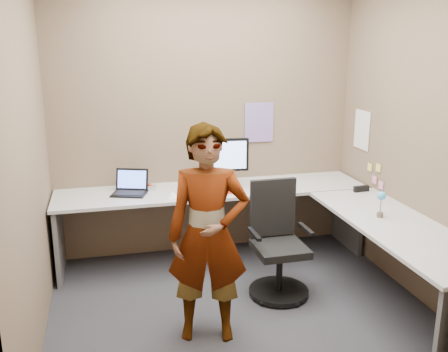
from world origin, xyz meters
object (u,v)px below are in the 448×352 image
object	(u,v)px
office_chair	(277,250)
person	(208,235)
monitor	(224,158)
desk	(276,219)

from	to	relation	value
office_chair	person	size ratio (longest dim) A/B	0.61
office_chair	monitor	bearing A→B (deg)	111.74
desk	monitor	bearing A→B (deg)	124.40
desk	person	world-z (taller)	person
desk	office_chair	bearing A→B (deg)	-105.88
office_chair	person	bearing A→B (deg)	-145.72
desk	monitor	distance (m)	0.77
monitor	desk	bearing A→B (deg)	-49.37
monitor	person	world-z (taller)	person
desk	person	xyz separation A→B (m)	(-0.76, -0.69, 0.20)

